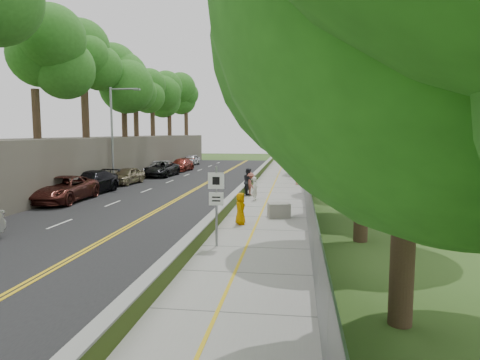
{
  "coord_description": "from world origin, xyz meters",
  "views": [
    {
      "loc": [
        4.08,
        -18.9,
        4.43
      ],
      "look_at": [
        0.5,
        8.0,
        1.4
      ],
      "focal_mm": 32.0,
      "sensor_mm": 36.0,
      "label": 1
    }
  ],
  "objects": [
    {
      "name": "trees_embankment",
      "position": [
        -13.0,
        15.0,
        10.5
      ],
      "size": [
        6.4,
        66.0,
        13.0
      ],
      "primitive_type": null,
      "color": "#327A23",
      "rests_on": "rock_embankment"
    },
    {
      "name": "car_4",
      "position": [
        -10.27,
        15.73,
        0.76
      ],
      "size": [
        2.14,
        4.39,
        1.44
      ],
      "primitive_type": "imported",
      "rotation": [
        0.0,
        0.0,
        -0.1
      ],
      "color": "gray",
      "rests_on": "road"
    },
    {
      "name": "concrete_block",
      "position": [
        3.2,
        3.0,
        0.42
      ],
      "size": [
        1.25,
        1.04,
        0.74
      ],
      "primitive_type": "cube",
      "rotation": [
        0.0,
        0.0,
        0.21
      ],
      "color": "gray",
      "rests_on": "sidewalk"
    },
    {
      "name": "trees_fenceside",
      "position": [
        7.0,
        15.0,
        7.0
      ],
      "size": [
        7.0,
        66.0,
        14.0
      ],
      "primitive_type": null,
      "color": "#358425",
      "rests_on": "ground"
    },
    {
      "name": "car_5",
      "position": [
        -10.06,
        24.13,
        0.74
      ],
      "size": [
        1.75,
        4.32,
        1.4
      ],
      "primitive_type": "imported",
      "rotation": [
        0.0,
        0.0,
        -0.06
      ],
      "color": "#A3A4A9",
      "rests_on": "road"
    },
    {
      "name": "construction_barrel",
      "position": [
        4.3,
        17.29,
        0.51
      ],
      "size": [
        0.56,
        0.56,
        0.92
      ],
      "primitive_type": "cylinder",
      "color": "#D93D00",
      "rests_on": "sidewalk"
    },
    {
      "name": "person_far",
      "position": [
        4.07,
        25.5,
        1.0
      ],
      "size": [
        1.13,
        0.52,
        1.9
      ],
      "primitive_type": "imported",
      "rotation": [
        0.0,
        0.0,
        3.2
      ],
      "color": "black",
      "rests_on": "sidewalk"
    },
    {
      "name": "car_6",
      "position": [
        -9.37,
        22.31,
        0.78
      ],
      "size": [
        2.69,
        5.44,
        1.48
      ],
      "primitive_type": "imported",
      "rotation": [
        0.0,
        0.0,
        -0.04
      ],
      "color": "black",
      "rests_on": "road"
    },
    {
      "name": "road",
      "position": [
        -5.4,
        15.0,
        0.02
      ],
      "size": [
        11.2,
        66.0,
        0.04
      ],
      "primitive_type": "cube",
      "color": "black",
      "rests_on": "ground"
    },
    {
      "name": "sidewalk",
      "position": [
        2.55,
        15.0,
        0.03
      ],
      "size": [
        4.2,
        66.0,
        0.05
      ],
      "primitive_type": "cube",
      "color": "gray",
      "rests_on": "ground"
    },
    {
      "name": "painter_0",
      "position": [
        1.45,
        1.0,
        0.81
      ],
      "size": [
        0.61,
        0.82,
        1.53
      ],
      "primitive_type": "imported",
      "rotation": [
        0.0,
        0.0,
        1.75
      ],
      "color": "#C97E00",
      "rests_on": "sidewalk"
    },
    {
      "name": "car_8",
      "position": [
        -10.06,
        37.21,
        0.75
      ],
      "size": [
        2.05,
        4.29,
        1.41
      ],
      "primitive_type": "imported",
      "rotation": [
        0.0,
        0.0,
        -0.09
      ],
      "color": "silver",
      "rests_on": "road"
    },
    {
      "name": "jersey_barrier",
      "position": [
        0.25,
        15.0,
        0.3
      ],
      "size": [
        0.42,
        66.0,
        0.6
      ],
      "primitive_type": "cube",
      "color": "#81C11D",
      "rests_on": "ground"
    },
    {
      "name": "car_7",
      "position": [
        -9.0,
        28.38,
        0.74
      ],
      "size": [
        2.32,
        4.97,
        1.4
      ],
      "primitive_type": "imported",
      "rotation": [
        0.0,
        0.0,
        -0.07
      ],
      "color": "maroon",
      "rests_on": "road"
    },
    {
      "name": "ground",
      "position": [
        0.0,
        0.0,
        0.0
      ],
      "size": [
        140.0,
        140.0,
        0.0
      ],
      "primitive_type": "plane",
      "color": "#33511E",
      "rests_on": "ground"
    },
    {
      "name": "painter_3",
      "position": [
        0.92,
        10.57,
        0.84
      ],
      "size": [
        0.91,
        1.17,
        1.59
      ],
      "primitive_type": "imported",
      "rotation": [
        0.0,
        0.0,
        1.92
      ],
      "color": "#9C5243",
      "rests_on": "sidewalk"
    },
    {
      "name": "car_2",
      "position": [
        -10.6,
        6.17,
        0.85
      ],
      "size": [
        2.96,
        5.96,
        1.62
      ],
      "primitive_type": "imported",
      "rotation": [
        0.0,
        0.0,
        0.05
      ],
      "color": "#4D1F19",
      "rests_on": "road"
    },
    {
      "name": "rock_embankment",
      "position": [
        -13.5,
        15.0,
        2.0
      ],
      "size": [
        5.0,
        66.0,
        4.0
      ],
      "primitive_type": "cube",
      "color": "#595147",
      "rests_on": "ground"
    },
    {
      "name": "chainlink_fence",
      "position": [
        4.65,
        15.0,
        1.0
      ],
      "size": [
        0.04,
        66.0,
        2.0
      ],
      "primitive_type": "cube",
      "color": "slate",
      "rests_on": "ground"
    },
    {
      "name": "painter_1",
      "position": [
        1.45,
        8.27,
        0.81
      ],
      "size": [
        0.46,
        0.61,
        1.52
      ],
      "primitive_type": "imported",
      "rotation": [
        0.0,
        0.0,
        1.38
      ],
      "color": "silver",
      "rests_on": "sidewalk"
    },
    {
      "name": "streetlight",
      "position": [
        -10.46,
        14.0,
        4.64
      ],
      "size": [
        2.52,
        0.22,
        8.0
      ],
      "color": "gray",
      "rests_on": "ground"
    },
    {
      "name": "signpost",
      "position": [
        1.05,
        -3.02,
        1.96
      ],
      "size": [
        0.62,
        0.09,
        3.1
      ],
      "color": "gray",
      "rests_on": "sidewalk"
    },
    {
      "name": "painter_2",
      "position": [
        0.75,
        10.72,
        0.99
      ],
      "size": [
        0.95,
        1.08,
        1.88
      ],
      "primitive_type": "imported",
      "rotation": [
        0.0,
        0.0,
        1.86
      ],
      "color": "#222328",
      "rests_on": "sidewalk"
    },
    {
      "name": "car_3",
      "position": [
        -10.6,
        9.87,
        0.85
      ],
      "size": [
        2.62,
        5.73,
        1.63
      ],
      "primitive_type": "imported",
      "rotation": [
        0.0,
        0.0,
        -0.06
      ],
      "color": "black",
      "rests_on": "road"
    }
  ]
}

